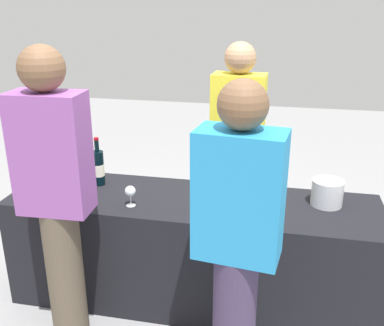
% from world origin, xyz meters
% --- Properties ---
extents(ground_plane, '(12.00, 12.00, 0.00)m').
position_xyz_m(ground_plane, '(0.00, 0.00, 0.00)').
color(ground_plane, gray).
extents(tasting_table, '(2.38, 0.64, 0.75)m').
position_xyz_m(tasting_table, '(0.00, 0.00, 0.37)').
color(tasting_table, black).
rests_on(tasting_table, ground_plane).
extents(wine_bottle_0, '(0.08, 0.08, 0.32)m').
position_xyz_m(wine_bottle_0, '(-0.96, 0.11, 0.87)').
color(wine_bottle_0, black).
rests_on(wine_bottle_0, tasting_table).
extents(wine_bottle_1, '(0.07, 0.07, 0.30)m').
position_xyz_m(wine_bottle_1, '(-0.80, 0.16, 0.86)').
color(wine_bottle_1, black).
rests_on(wine_bottle_1, tasting_table).
extents(wine_bottle_2, '(0.08, 0.08, 0.34)m').
position_xyz_m(wine_bottle_2, '(-0.68, 0.11, 0.87)').
color(wine_bottle_2, black).
rests_on(wine_bottle_2, tasting_table).
extents(wine_bottle_3, '(0.08, 0.08, 0.30)m').
position_xyz_m(wine_bottle_3, '(0.32, 0.11, 0.86)').
color(wine_bottle_3, black).
rests_on(wine_bottle_3, tasting_table).
extents(wine_glass_0, '(0.07, 0.07, 0.13)m').
position_xyz_m(wine_glass_0, '(-0.35, -0.16, 0.84)').
color(wine_glass_0, silver).
rests_on(wine_glass_0, tasting_table).
extents(wine_glass_1, '(0.07, 0.07, 0.13)m').
position_xyz_m(wine_glass_1, '(0.08, -0.12, 0.84)').
color(wine_glass_1, silver).
rests_on(wine_glass_1, tasting_table).
extents(wine_glass_2, '(0.07, 0.07, 0.15)m').
position_xyz_m(wine_glass_2, '(0.20, -0.11, 0.85)').
color(wine_glass_2, silver).
rests_on(wine_glass_2, tasting_table).
extents(wine_glass_3, '(0.06, 0.06, 0.13)m').
position_xyz_m(wine_glass_3, '(0.44, -0.15, 0.83)').
color(wine_glass_3, silver).
rests_on(wine_glass_3, tasting_table).
extents(ice_bucket, '(0.19, 0.19, 0.16)m').
position_xyz_m(ice_bucket, '(0.84, 0.10, 0.83)').
color(ice_bucket, silver).
rests_on(ice_bucket, tasting_table).
extents(server_pouring, '(0.39, 0.23, 1.68)m').
position_xyz_m(server_pouring, '(0.21, 0.63, 0.92)').
color(server_pouring, black).
rests_on(server_pouring, ground_plane).
extents(guest_0, '(0.39, 0.23, 1.75)m').
position_xyz_m(guest_0, '(-0.64, -0.53, 0.97)').
color(guest_0, brown).
rests_on(guest_0, ground_plane).
extents(guest_1, '(0.42, 0.26, 1.65)m').
position_xyz_m(guest_1, '(0.36, -0.70, 0.90)').
color(guest_1, '#3F3351').
rests_on(guest_1, ground_plane).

